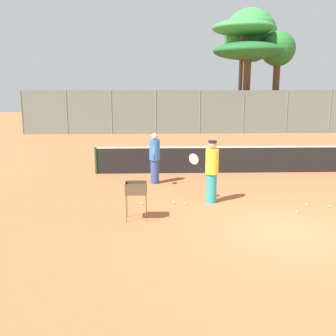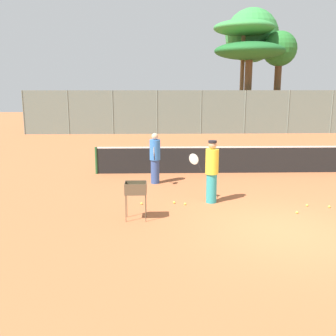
% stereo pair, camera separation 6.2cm
% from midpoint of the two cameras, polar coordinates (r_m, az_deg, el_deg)
% --- Properties ---
extents(ground_plane, '(80.00, 80.00, 0.00)m').
position_cam_midpoint_polar(ground_plane, '(10.05, 16.82, -8.79)').
color(ground_plane, '#B26038').
extents(tennis_net, '(11.07, 0.10, 1.07)m').
position_cam_midpoint_polar(tennis_net, '(15.80, 9.82, 1.28)').
color(tennis_net, '#26592D').
rests_on(tennis_net, ground_plane).
extents(back_fence, '(24.65, 0.08, 3.01)m').
position_cam_midpoint_polar(back_fence, '(27.73, 4.90, 8.06)').
color(back_fence, slate).
rests_on(back_fence, ground_plane).
extents(tree_0, '(4.43, 4.43, 7.97)m').
position_cam_midpoint_polar(tree_0, '(30.75, 11.02, 19.14)').
color(tree_0, brown).
rests_on(tree_0, ground_plane).
extents(tree_1, '(5.04, 5.04, 6.38)m').
position_cam_midpoint_polar(tree_1, '(29.97, 11.78, 16.04)').
color(tree_1, brown).
rests_on(tree_1, ground_plane).
extents(tree_2, '(2.56, 2.56, 7.26)m').
position_cam_midpoint_polar(tree_2, '(31.40, 15.90, 15.85)').
color(tree_2, brown).
rests_on(tree_2, ground_plane).
extents(tree_3, '(4.19, 4.19, 9.29)m').
position_cam_midpoint_polar(tree_3, '(33.57, 12.11, 18.25)').
color(tree_3, brown).
rests_on(tree_3, ground_plane).
extents(player_white_outfit, '(0.91, 0.48, 1.87)m').
position_cam_midpoint_polar(player_white_outfit, '(11.69, 6.49, -0.41)').
color(player_white_outfit, teal).
rests_on(player_white_outfit, ground_plane).
extents(player_red_cap, '(0.37, 0.94, 1.80)m').
position_cam_midpoint_polar(player_red_cap, '(13.88, -1.77, 1.49)').
color(player_red_cap, '#334C8C').
rests_on(player_red_cap, ground_plane).
extents(ball_cart, '(0.56, 0.41, 1.01)m').
position_cam_midpoint_polar(ball_cart, '(10.22, -4.50, -3.35)').
color(ball_cart, brown).
rests_on(ball_cart, ground_plane).
extents(tennis_ball_0, '(0.07, 0.07, 0.07)m').
position_cam_midpoint_polar(tennis_ball_0, '(11.44, 18.36, -6.12)').
color(tennis_ball_0, '#D1E54C').
rests_on(tennis_ball_0, ground_plane).
extents(tennis_ball_1, '(0.07, 0.07, 0.07)m').
position_cam_midpoint_polar(tennis_ball_1, '(11.67, -3.71, -5.15)').
color(tennis_ball_1, '#D1E54C').
rests_on(tennis_ball_1, ground_plane).
extents(tennis_ball_2, '(0.07, 0.07, 0.07)m').
position_cam_midpoint_polar(tennis_ball_2, '(12.27, 22.50, -5.21)').
color(tennis_ball_2, '#D1E54C').
rests_on(tennis_ball_2, ground_plane).
extents(tennis_ball_3, '(0.07, 0.07, 0.07)m').
position_cam_midpoint_polar(tennis_ball_3, '(11.74, 1.04, -5.01)').
color(tennis_ball_3, '#D1E54C').
rests_on(tennis_ball_3, ground_plane).
extents(tennis_ball_4, '(0.07, 0.07, 0.07)m').
position_cam_midpoint_polar(tennis_ball_4, '(12.19, 19.66, -5.10)').
color(tennis_ball_4, '#D1E54C').
rests_on(tennis_ball_4, ground_plane).
extents(tennis_ball_8, '(0.07, 0.07, 0.07)m').
position_cam_midpoint_polar(tennis_ball_8, '(11.61, 2.65, -5.22)').
color(tennis_ball_8, '#D1E54C').
rests_on(tennis_ball_8, ground_plane).
extents(parked_car, '(4.20, 1.70, 1.60)m').
position_cam_midpoint_polar(parked_car, '(33.24, 13.35, 7.01)').
color(parked_car, '#3F4C8C').
rests_on(parked_car, ground_plane).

